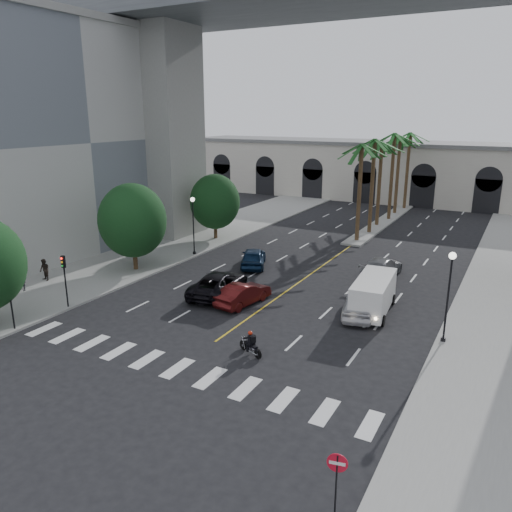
{
  "coord_description": "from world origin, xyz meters",
  "views": [
    {
      "loc": [
        14.46,
        -19.59,
        12.55
      ],
      "look_at": [
        0.47,
        6.0,
        4.13
      ],
      "focal_mm": 35.0,
      "sensor_mm": 36.0,
      "label": 1
    }
  ],
  "objects_px": {
    "car_e": "(253,257)",
    "do_not_enter_sign": "(337,474)",
    "motorcycle_rider": "(251,344)",
    "car_c": "(218,284)",
    "traffic_signal_far": "(64,273)",
    "pedestrian_b": "(44,270)",
    "car_b": "(243,294)",
    "lamp_post_left_far": "(193,221)",
    "traffic_signal_near": "(9,291)",
    "car_a": "(359,303)",
    "pedestrian_a": "(21,278)",
    "car_d": "(381,268)",
    "cargo_van": "(373,294)",
    "lamp_post_right": "(449,290)"
  },
  "relations": [
    {
      "from": "lamp_post_left_far",
      "to": "car_b",
      "type": "distance_m",
      "value": 13.11
    },
    {
      "from": "lamp_post_right",
      "to": "pedestrian_a",
      "type": "distance_m",
      "value": 28.76
    },
    {
      "from": "lamp_post_left_far",
      "to": "car_a",
      "type": "bearing_deg",
      "value": -20.0
    },
    {
      "from": "do_not_enter_sign",
      "to": "pedestrian_a",
      "type": "bearing_deg",
      "value": 149.4
    },
    {
      "from": "lamp_post_left_far",
      "to": "motorcycle_rider",
      "type": "distance_m",
      "value": 20.2
    },
    {
      "from": "motorcycle_rider",
      "to": "pedestrian_b",
      "type": "height_order",
      "value": "pedestrian_b"
    },
    {
      "from": "traffic_signal_far",
      "to": "car_a",
      "type": "xyz_separation_m",
      "value": [
        17.3,
        8.17,
        -1.67
      ]
    },
    {
      "from": "traffic_signal_near",
      "to": "pedestrian_b",
      "type": "distance_m",
      "value": 9.12
    },
    {
      "from": "lamp_post_right",
      "to": "car_d",
      "type": "distance_m",
      "value": 12.04
    },
    {
      "from": "traffic_signal_far",
      "to": "motorcycle_rider",
      "type": "bearing_deg",
      "value": 0.52
    },
    {
      "from": "lamp_post_right",
      "to": "pedestrian_a",
      "type": "height_order",
      "value": "lamp_post_right"
    },
    {
      "from": "traffic_signal_near",
      "to": "pedestrian_a",
      "type": "distance_m",
      "value": 7.2
    },
    {
      "from": "lamp_post_left_far",
      "to": "traffic_signal_near",
      "type": "xyz_separation_m",
      "value": [
        0.1,
        -18.5,
        -0.71
      ]
    },
    {
      "from": "traffic_signal_near",
      "to": "traffic_signal_far",
      "type": "xyz_separation_m",
      "value": [
        0.0,
        4.0,
        0.0
      ]
    },
    {
      "from": "traffic_signal_far",
      "to": "pedestrian_b",
      "type": "height_order",
      "value": "traffic_signal_far"
    },
    {
      "from": "pedestrian_b",
      "to": "car_e",
      "type": "bearing_deg",
      "value": 54.33
    },
    {
      "from": "pedestrian_a",
      "to": "do_not_enter_sign",
      "type": "distance_m",
      "value": 28.73
    },
    {
      "from": "traffic_signal_far",
      "to": "car_b",
      "type": "bearing_deg",
      "value": 32.63
    },
    {
      "from": "car_e",
      "to": "car_b",
      "type": "bearing_deg",
      "value": 89.85
    },
    {
      "from": "motorcycle_rider",
      "to": "car_b",
      "type": "height_order",
      "value": "car_b"
    },
    {
      "from": "car_b",
      "to": "car_a",
      "type": "bearing_deg",
      "value": -157.28
    },
    {
      "from": "car_e",
      "to": "do_not_enter_sign",
      "type": "relative_size",
      "value": 1.81
    },
    {
      "from": "traffic_signal_near",
      "to": "cargo_van",
      "type": "relative_size",
      "value": 0.64
    },
    {
      "from": "pedestrian_a",
      "to": "car_a",
      "type": "bearing_deg",
      "value": 0.04
    },
    {
      "from": "traffic_signal_far",
      "to": "do_not_enter_sign",
      "type": "xyz_separation_m",
      "value": [
        21.8,
        -8.71,
        -0.58
      ]
    },
    {
      "from": "traffic_signal_far",
      "to": "car_b",
      "type": "relative_size",
      "value": 0.81
    },
    {
      "from": "traffic_signal_far",
      "to": "pedestrian_b",
      "type": "xyz_separation_m",
      "value": [
        -5.75,
        2.92,
        -1.51
      ]
    },
    {
      "from": "traffic_signal_far",
      "to": "motorcycle_rider",
      "type": "relative_size",
      "value": 2.09
    },
    {
      "from": "motorcycle_rider",
      "to": "car_c",
      "type": "bearing_deg",
      "value": 157.7
    },
    {
      "from": "lamp_post_right",
      "to": "cargo_van",
      "type": "relative_size",
      "value": 0.94
    },
    {
      "from": "lamp_post_left_far",
      "to": "car_c",
      "type": "xyz_separation_m",
      "value": [
        7.49,
        -7.55,
        -2.39
      ]
    },
    {
      "from": "car_c",
      "to": "do_not_enter_sign",
      "type": "height_order",
      "value": "do_not_enter_sign"
    },
    {
      "from": "traffic_signal_far",
      "to": "pedestrian_a",
      "type": "bearing_deg",
      "value": 173.71
    },
    {
      "from": "lamp_post_right",
      "to": "traffic_signal_near",
      "type": "xyz_separation_m",
      "value": [
        -22.7,
        -10.5,
        -0.71
      ]
    },
    {
      "from": "traffic_signal_far",
      "to": "car_a",
      "type": "height_order",
      "value": "traffic_signal_far"
    },
    {
      "from": "traffic_signal_near",
      "to": "motorcycle_rider",
      "type": "height_order",
      "value": "traffic_signal_near"
    },
    {
      "from": "cargo_van",
      "to": "do_not_enter_sign",
      "type": "height_order",
      "value": "do_not_enter_sign"
    },
    {
      "from": "traffic_signal_far",
      "to": "car_d",
      "type": "xyz_separation_m",
      "value": [
        16.45,
        16.51,
        -1.72
      ]
    },
    {
      "from": "lamp_post_left_far",
      "to": "traffic_signal_far",
      "type": "bearing_deg",
      "value": -89.6
    },
    {
      "from": "car_a",
      "to": "pedestrian_a",
      "type": "distance_m",
      "value": 23.9
    },
    {
      "from": "car_d",
      "to": "cargo_van",
      "type": "distance_m",
      "value": 7.65
    },
    {
      "from": "car_c",
      "to": "car_e",
      "type": "relative_size",
      "value": 1.25
    },
    {
      "from": "motorcycle_rider",
      "to": "pedestrian_a",
      "type": "distance_m",
      "value": 19.24
    },
    {
      "from": "traffic_signal_far",
      "to": "pedestrian_b",
      "type": "relative_size",
      "value": 2.15
    },
    {
      "from": "car_e",
      "to": "do_not_enter_sign",
      "type": "height_order",
      "value": "do_not_enter_sign"
    },
    {
      "from": "motorcycle_rider",
      "to": "car_c",
      "type": "distance_m",
      "value": 9.4
    },
    {
      "from": "lamp_post_right",
      "to": "do_not_enter_sign",
      "type": "relative_size",
      "value": 2.01
    },
    {
      "from": "car_a",
      "to": "lamp_post_right",
      "type": "bearing_deg",
      "value": 150.21
    },
    {
      "from": "traffic_signal_near",
      "to": "car_c",
      "type": "bearing_deg",
      "value": 55.96
    },
    {
      "from": "motorcycle_rider",
      "to": "cargo_van",
      "type": "relative_size",
      "value": 0.31
    }
  ]
}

